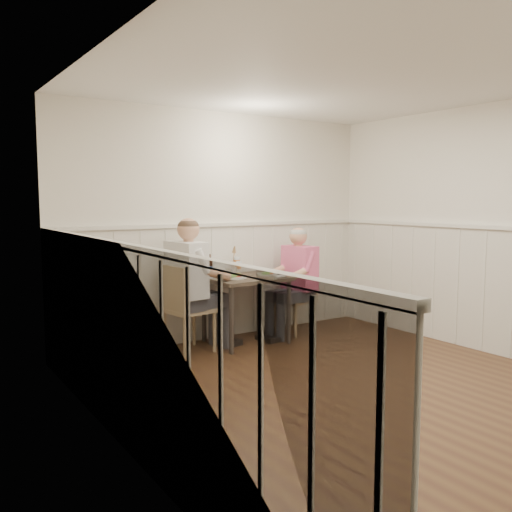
# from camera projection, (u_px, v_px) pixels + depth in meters

# --- Properties ---
(ground_plane) EXTENTS (4.50, 4.50, 0.00)m
(ground_plane) POSITION_uv_depth(u_px,v_px,m) (357.00, 392.00, 4.55)
(ground_plane) COLOR #482B1C
(room_shell) EXTENTS (4.04, 4.54, 2.60)m
(room_shell) POSITION_uv_depth(u_px,v_px,m) (361.00, 211.00, 4.39)
(room_shell) COLOR white
(room_shell) RESTS_ON ground
(wainscot) EXTENTS (4.00, 4.49, 1.34)m
(wainscot) POSITION_uv_depth(u_px,v_px,m) (306.00, 298.00, 5.05)
(wainscot) COLOR white
(wainscot) RESTS_ON ground
(dining_table) EXTENTS (0.85, 0.70, 0.75)m
(dining_table) POSITION_uv_depth(u_px,v_px,m) (246.00, 286.00, 6.04)
(dining_table) COLOR brown
(dining_table) RESTS_ON ground
(chair_right) EXTENTS (0.44, 0.44, 0.82)m
(chair_right) POSITION_uv_depth(u_px,v_px,m) (298.00, 296.00, 6.55)
(chair_right) COLOR tan
(chair_right) RESTS_ON ground
(chair_left) EXTENTS (0.49, 0.49, 0.93)m
(chair_left) POSITION_uv_depth(u_px,v_px,m) (185.00, 306.00, 5.66)
(chair_left) COLOR tan
(chair_left) RESTS_ON ground
(man_in_pink) EXTENTS (0.63, 0.44, 1.30)m
(man_in_pink) POSITION_uv_depth(u_px,v_px,m) (297.00, 289.00, 6.42)
(man_in_pink) COLOR #3F3F47
(man_in_pink) RESTS_ON ground
(diner_cream) EXTENTS (0.71, 0.50, 1.44)m
(diner_cream) POSITION_uv_depth(u_px,v_px,m) (190.00, 296.00, 5.65)
(diner_cream) COLOR #3F3F47
(diner_cream) RESTS_ON ground
(plate_man) EXTENTS (0.24, 0.24, 0.06)m
(plate_man) POSITION_uv_depth(u_px,v_px,m) (267.00, 273.00, 6.16)
(plate_man) COLOR white
(plate_man) RESTS_ON dining_table
(plate_diner) EXTENTS (0.30, 0.30, 0.08)m
(plate_diner) POSITION_uv_depth(u_px,v_px,m) (233.00, 276.00, 5.90)
(plate_diner) COLOR white
(plate_diner) RESTS_ON dining_table
(beer_glass_a) EXTENTS (0.08, 0.08, 0.20)m
(beer_glass_a) POSITION_uv_depth(u_px,v_px,m) (237.00, 262.00, 6.24)
(beer_glass_a) COLOR silver
(beer_glass_a) RESTS_ON dining_table
(beer_glass_b) EXTENTS (0.06, 0.06, 0.16)m
(beer_glass_b) POSITION_uv_depth(u_px,v_px,m) (239.00, 266.00, 6.15)
(beer_glass_b) COLOR silver
(beer_glass_b) RESTS_ON dining_table
(beer_bottle) EXTENTS (0.07, 0.07, 0.26)m
(beer_bottle) POSITION_uv_depth(u_px,v_px,m) (210.00, 267.00, 6.01)
(beer_bottle) COLOR black
(beer_bottle) RESTS_ON dining_table
(rolled_napkin) EXTENTS (0.18, 0.10, 0.04)m
(rolled_napkin) POSITION_uv_depth(u_px,v_px,m) (280.00, 277.00, 5.91)
(rolled_napkin) COLOR white
(rolled_napkin) RESTS_ON dining_table
(grass_vase) EXTENTS (0.04, 0.04, 0.34)m
(grass_vase) POSITION_uv_depth(u_px,v_px,m) (233.00, 261.00, 6.21)
(grass_vase) COLOR silver
(grass_vase) RESTS_ON dining_table
(gingham_mat) EXTENTS (0.39, 0.34, 0.01)m
(gingham_mat) POSITION_uv_depth(u_px,v_px,m) (219.00, 276.00, 6.07)
(gingham_mat) COLOR #7088BD
(gingham_mat) RESTS_ON dining_table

